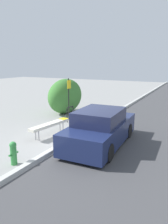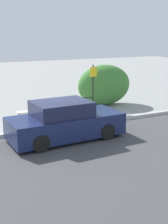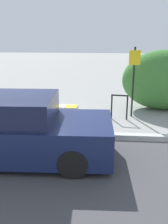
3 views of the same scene
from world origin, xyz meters
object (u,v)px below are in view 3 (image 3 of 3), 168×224
Objects in this scene: bike_rack at (119,104)px; parked_car_near at (16,130)px; sign_post at (134,76)px; bench at (43,107)px.

parked_car_near reaches higher than bike_rack.
sign_post is (0.44, 0.33, 0.88)m from bike_rack.
sign_post reaches higher than parked_car_near.
sign_post is at bearing 36.79° from bike_rack.
bench is at bearing -169.93° from bike_rack.
sign_post is at bearing 45.76° from parked_car_near.
bench is 0.98× the size of sign_post.
bench is 2.45m from bike_rack.
parked_car_near is (-0.02, -2.43, 0.16)m from bench.
parked_car_near is (-2.87, -3.18, -0.73)m from sign_post.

